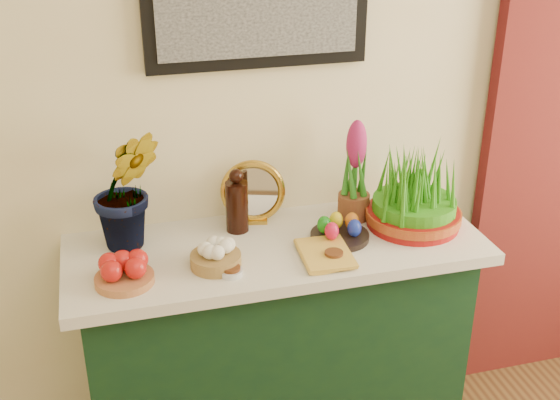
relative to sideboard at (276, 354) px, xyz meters
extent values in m
cube|color=#FFF1BF|center=(0.07, 0.25, 0.93)|extent=(4.00, 0.04, 2.70)
cube|color=#123318|center=(0.00, 0.00, 0.00)|extent=(1.30, 0.45, 0.85)
cube|color=beige|center=(0.00, 0.00, 0.45)|extent=(1.40, 0.55, 0.04)
imported|color=#2C7E1F|center=(-0.47, 0.11, 0.74)|extent=(0.28, 0.24, 0.54)
cylinder|color=#AC663A|center=(-0.51, -0.13, 0.48)|extent=(0.20, 0.20, 0.02)
cylinder|color=#A78343|center=(-0.22, -0.10, 0.49)|extent=(0.21, 0.21, 0.04)
cylinder|color=black|center=(-0.11, 0.12, 0.55)|extent=(0.08, 0.08, 0.18)
sphere|color=black|center=(-0.11, 0.12, 0.67)|extent=(0.05, 0.05, 0.05)
cube|color=#BA8F2E|center=(-0.04, 0.16, 0.47)|extent=(0.10, 0.06, 0.01)
torus|color=#BA8F2E|center=(-0.04, 0.18, 0.58)|extent=(0.23, 0.10, 0.23)
cylinder|color=silver|center=(-0.04, 0.17, 0.58)|extent=(0.17, 0.06, 0.17)
imported|color=gold|center=(0.05, -0.13, 0.48)|extent=(0.16, 0.22, 0.03)
cylinder|color=silver|center=(-0.19, -0.16, 0.47)|extent=(0.07, 0.07, 0.02)
cylinder|color=#592D14|center=(-0.19, -0.16, 0.49)|extent=(0.06, 0.06, 0.01)
cylinder|color=silver|center=(0.15, -0.16, 0.47)|extent=(0.07, 0.07, 0.02)
cylinder|color=#592D14|center=(0.15, -0.16, 0.49)|extent=(0.06, 0.06, 0.01)
cylinder|color=black|center=(0.21, -0.03, 0.47)|extent=(0.20, 0.20, 0.02)
ellipsoid|color=red|center=(0.17, -0.06, 0.52)|extent=(0.05, 0.05, 0.06)
ellipsoid|color=#172AA5|center=(0.25, -0.06, 0.52)|extent=(0.05, 0.05, 0.06)
ellipsoid|color=yellow|center=(0.21, 0.01, 0.52)|extent=(0.05, 0.05, 0.06)
ellipsoid|color=#1B8618|center=(0.16, -0.01, 0.52)|extent=(0.05, 0.05, 0.06)
ellipsoid|color=orange|center=(0.26, -0.01, 0.52)|extent=(0.05, 0.05, 0.06)
cylinder|color=brown|center=(0.31, 0.11, 0.51)|extent=(0.11, 0.11, 0.09)
ellipsoid|color=#B12366|center=(0.31, 0.11, 0.75)|extent=(0.07, 0.07, 0.17)
cylinder|color=#9A100E|center=(0.50, 0.00, 0.49)|extent=(0.32, 0.32, 0.06)
cylinder|color=#A11018|center=(0.50, 0.00, 0.51)|extent=(0.33, 0.33, 0.03)
camera|label=1|loc=(-0.53, -2.00, 1.61)|focal=45.00mm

